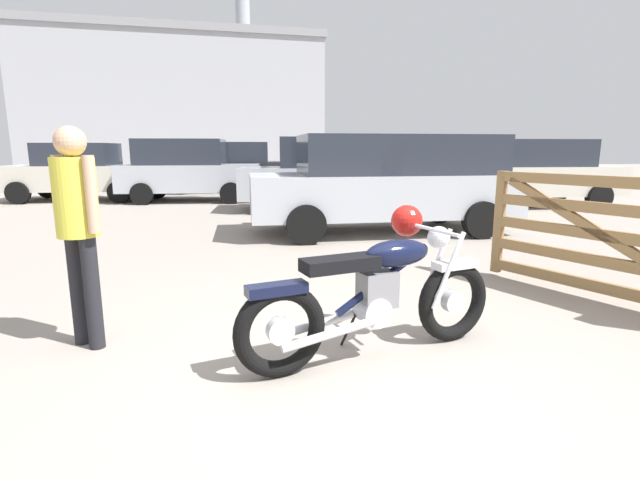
% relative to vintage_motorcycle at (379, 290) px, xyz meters
% --- Properties ---
extents(ground_plane, '(80.00, 80.00, 0.00)m').
position_rel_vintage_motorcycle_xyz_m(ground_plane, '(-0.26, -0.39, -0.49)').
color(ground_plane, gray).
extents(vintage_motorcycle, '(2.03, 0.88, 1.07)m').
position_rel_vintage_motorcycle_xyz_m(vintage_motorcycle, '(0.00, 0.00, 0.00)').
color(vintage_motorcycle, black).
rests_on(vintage_motorcycle, ground_plane).
extents(bystander, '(0.37, 0.32, 1.66)m').
position_rel_vintage_motorcycle_xyz_m(bystander, '(-2.17, 0.50, 0.53)').
color(bystander, black).
rests_on(bystander, ground_plane).
extents(pale_sedan_back, '(4.78, 2.14, 1.74)m').
position_rel_vintage_motorcycle_xyz_m(pale_sedan_back, '(6.21, 8.18, 0.45)').
color(pale_sedan_back, black).
rests_on(pale_sedan_back, ground_plane).
extents(white_estate_far, '(4.00, 2.03, 1.78)m').
position_rel_vintage_motorcycle_xyz_m(white_estate_far, '(0.92, 8.32, 0.43)').
color(white_estate_far, black).
rests_on(white_estate_far, ground_plane).
extents(dark_sedan_left, '(4.00, 2.02, 1.78)m').
position_rel_vintage_motorcycle_xyz_m(dark_sedan_left, '(-2.60, 10.84, 0.43)').
color(dark_sedan_left, black).
rests_on(dark_sedan_left, ground_plane).
extents(silver_sedan_mid, '(4.73, 2.02, 1.74)m').
position_rel_vintage_motorcycle_xyz_m(silver_sedan_mid, '(-1.76, 13.93, 0.45)').
color(silver_sedan_mid, black).
rests_on(silver_sedan_mid, ground_plane).
extents(red_hatchback_near, '(4.71, 2.00, 1.74)m').
position_rel_vintage_motorcycle_xyz_m(red_hatchback_near, '(1.59, 4.99, 0.45)').
color(red_hatchback_near, black).
rests_on(red_hatchback_near, ground_plane).
extents(blue_hatchback_right, '(4.30, 2.12, 1.67)m').
position_rel_vintage_motorcycle_xyz_m(blue_hatchback_right, '(-5.78, 11.58, 0.34)').
color(blue_hatchback_right, black).
rests_on(blue_hatchback_right, ground_plane).
extents(industrial_building, '(21.16, 15.44, 20.04)m').
position_rel_vintage_motorcycle_xyz_m(industrial_building, '(-5.78, 35.99, 4.30)').
color(industrial_building, '#9EA0A8').
rests_on(industrial_building, ground_plane).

